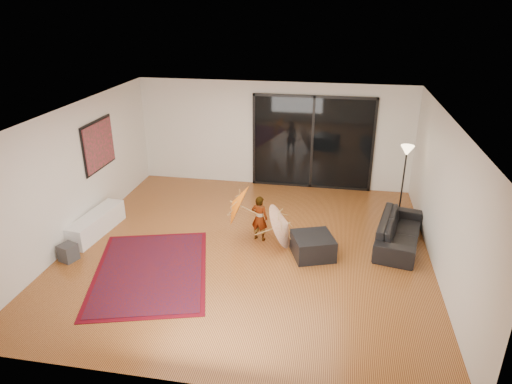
% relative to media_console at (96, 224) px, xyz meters
% --- Properties ---
extents(floor, '(7.00, 7.00, 0.00)m').
position_rel_media_console_xyz_m(floor, '(3.25, -0.09, -0.22)').
color(floor, '#AF6A30').
rests_on(floor, ground).
extents(ceiling, '(7.00, 7.00, 0.00)m').
position_rel_media_console_xyz_m(ceiling, '(3.25, -0.09, 2.48)').
color(ceiling, white).
rests_on(ceiling, wall_back).
extents(wall_back, '(7.00, 0.00, 7.00)m').
position_rel_media_console_xyz_m(wall_back, '(3.25, 3.41, 1.13)').
color(wall_back, silver).
rests_on(wall_back, floor).
extents(wall_front, '(7.00, 0.00, 7.00)m').
position_rel_media_console_xyz_m(wall_front, '(3.25, -3.59, 1.13)').
color(wall_front, silver).
rests_on(wall_front, floor).
extents(wall_left, '(0.00, 7.00, 7.00)m').
position_rel_media_console_xyz_m(wall_left, '(-0.25, -0.09, 1.13)').
color(wall_left, silver).
rests_on(wall_left, floor).
extents(wall_right, '(0.00, 7.00, 7.00)m').
position_rel_media_console_xyz_m(wall_right, '(6.75, -0.09, 1.13)').
color(wall_right, silver).
rests_on(wall_right, floor).
extents(sliding_door, '(3.06, 0.07, 2.40)m').
position_rel_media_console_xyz_m(sliding_door, '(4.25, 3.38, 0.98)').
color(sliding_door, black).
rests_on(sliding_door, wall_back).
extents(painting, '(0.04, 1.28, 1.08)m').
position_rel_media_console_xyz_m(painting, '(-0.21, 0.91, 1.43)').
color(painting, black).
rests_on(painting, wall_left).
extents(media_console, '(0.55, 1.62, 0.44)m').
position_rel_media_console_xyz_m(media_console, '(0.00, 0.00, 0.00)').
color(media_console, white).
rests_on(media_console, floor).
extents(speaker, '(0.37, 0.37, 0.33)m').
position_rel_media_console_xyz_m(speaker, '(0.00, -1.10, -0.06)').
color(speaker, '#424244').
rests_on(speaker, floor).
extents(persian_rug, '(2.66, 3.21, 0.02)m').
position_rel_media_console_xyz_m(persian_rug, '(1.67, -1.20, -0.21)').
color(persian_rug, '#540711').
rests_on(persian_rug, floor).
extents(sofa, '(1.15, 2.05, 0.57)m').
position_rel_media_console_xyz_m(sofa, '(6.20, 0.64, 0.06)').
color(sofa, black).
rests_on(sofa, floor).
extents(ottoman, '(0.94, 0.94, 0.42)m').
position_rel_media_console_xyz_m(ottoman, '(4.53, -0.12, -0.01)').
color(ottoman, black).
rests_on(ottoman, floor).
extents(floor_lamp, '(0.29, 0.29, 1.67)m').
position_rel_media_console_xyz_m(floor_lamp, '(6.35, 1.96, 1.10)').
color(floor_lamp, black).
rests_on(floor_lamp, floor).
extents(child, '(0.39, 0.31, 0.96)m').
position_rel_media_console_xyz_m(child, '(3.41, 0.34, 0.26)').
color(child, '#999999').
rests_on(child, floor).
extents(parasol_orange, '(0.50, 0.87, 0.88)m').
position_rel_media_console_xyz_m(parasol_orange, '(2.86, 0.29, 0.51)').
color(parasol_orange, orange).
rests_on(parasol_orange, child).
extents(parasol_white, '(0.57, 0.92, 0.96)m').
position_rel_media_console_xyz_m(parasol_white, '(4.01, 0.19, 0.28)').
color(parasol_white, silver).
rests_on(parasol_white, floor).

